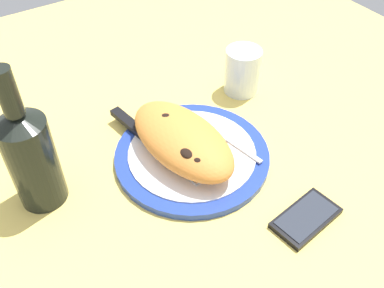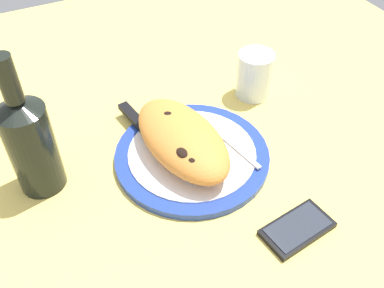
# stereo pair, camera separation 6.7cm
# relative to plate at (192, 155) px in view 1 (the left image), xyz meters

# --- Properties ---
(ground_plane) EXTENTS (1.50, 1.50, 0.03)m
(ground_plane) POSITION_rel_plate_xyz_m (0.00, 0.00, -0.02)
(ground_plane) COLOR #EACC60
(plate) EXTENTS (0.29, 0.29, 0.02)m
(plate) POSITION_rel_plate_xyz_m (0.00, 0.00, 0.00)
(plate) COLOR #233D99
(plate) RESTS_ON ground_plane
(calzone) EXTENTS (0.25, 0.15, 0.07)m
(calzone) POSITION_rel_plate_xyz_m (0.01, 0.02, 0.04)
(calzone) COLOR orange
(calzone) RESTS_ON plate
(fork) EXTENTS (0.16, 0.04, 0.00)m
(fork) POSITION_rel_plate_xyz_m (0.00, -0.07, 0.01)
(fork) COLOR silver
(fork) RESTS_ON plate
(knife) EXTENTS (0.25, 0.06, 0.01)m
(knife) POSITION_rel_plate_xyz_m (0.09, 0.06, 0.01)
(knife) COLOR silver
(knife) RESTS_ON plate
(smartphone) EXTENTS (0.08, 0.12, 0.01)m
(smartphone) POSITION_rel_plate_xyz_m (-0.22, -0.08, -0.00)
(smartphone) COLOR black
(smartphone) RESTS_ON ground_plane
(water_glass) EXTENTS (0.08, 0.08, 0.10)m
(water_glass) POSITION_rel_plate_xyz_m (0.12, -0.21, 0.04)
(water_glass) COLOR silver
(water_glass) RESTS_ON ground_plane
(wine_bottle) EXTENTS (0.08, 0.08, 0.26)m
(wine_bottle) POSITION_rel_plate_xyz_m (0.06, 0.26, 0.09)
(wine_bottle) COLOR black
(wine_bottle) RESTS_ON ground_plane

